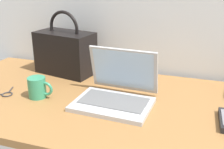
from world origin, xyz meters
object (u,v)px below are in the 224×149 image
at_px(laptop, 116,92).
at_px(handbag, 65,52).
at_px(coffee_mug, 38,87).
at_px(eyeglasses, 0,94).

xyz_separation_m(laptop, handbag, (-0.36, 0.25, 0.07)).
xyz_separation_m(coffee_mug, eyeglasses, (-0.17, -0.03, -0.04)).
bearing_deg(eyeglasses, handbag, 67.03).
height_order(laptop, handbag, handbag).
distance_m(laptop, eyeglasses, 0.52).
relative_size(laptop, handbag, 0.97).
height_order(coffee_mug, eyeglasses, coffee_mug).
relative_size(coffee_mug, handbag, 0.35).
xyz_separation_m(laptop, coffee_mug, (-0.34, -0.06, 0.00)).
relative_size(laptop, coffee_mug, 2.81).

